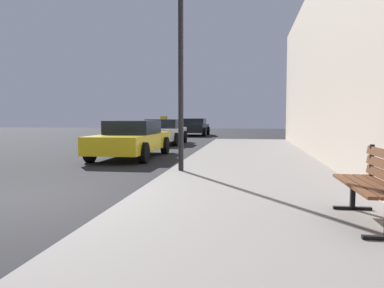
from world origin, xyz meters
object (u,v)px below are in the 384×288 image
object	(u,v)px
bench	(377,181)
street_lamp	(181,42)
car_yellow	(132,139)
car_white	(163,131)
car_black	(194,127)

from	to	relation	value
bench	street_lamp	bearing A→B (deg)	126.66
street_lamp	car_yellow	xyz separation A→B (m)	(-2.43, 3.92, -2.46)
car_white	car_black	world-z (taller)	car_white
car_black	car_white	bearing A→B (deg)	88.19
street_lamp	car_black	distance (m)	19.81
car_white	car_black	bearing A→B (deg)	-91.81
street_lamp	car_white	bearing A→B (deg)	105.07
bench	street_lamp	size ratio (longest dim) A/B	0.36
bench	car_yellow	xyz separation A→B (m)	(-5.51, 7.95, -0.01)
street_lamp	car_black	xyz separation A→B (m)	(-2.56, 19.49, -2.46)
street_lamp	car_white	xyz separation A→B (m)	(-2.84, 10.55, -2.46)
car_yellow	car_black	distance (m)	15.57
bench	car_black	distance (m)	24.19
street_lamp	car_yellow	world-z (taller)	street_lamp
street_lamp	bench	bearing A→B (deg)	-52.63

